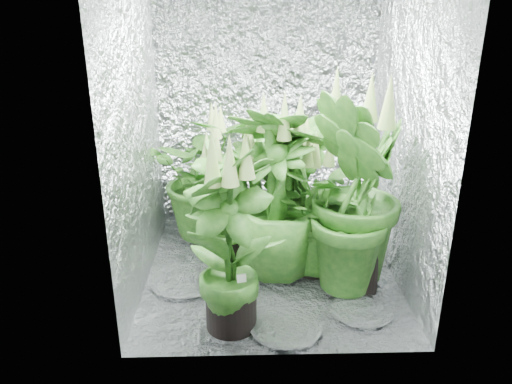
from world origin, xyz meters
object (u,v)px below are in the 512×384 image
at_px(plant_f, 230,242).
at_px(plant_a, 209,175).
at_px(plant_c, 297,191).
at_px(plant_d, 278,193).
at_px(plant_h, 254,198).
at_px(plant_g, 358,196).
at_px(plant_b, 224,209).
at_px(circulation_fan, 353,231).
at_px(plant_e, 316,209).

bearing_deg(plant_f, plant_a, 98.71).
height_order(plant_a, plant_c, plant_c).
bearing_deg(plant_c, plant_f, -118.27).
bearing_deg(plant_d, plant_h, 125.55).
height_order(plant_a, plant_g, plant_g).
height_order(plant_f, plant_h, plant_f).
bearing_deg(plant_c, plant_b, -162.21).
bearing_deg(plant_f, plant_g, 26.38).
relative_size(plant_f, plant_g, 0.85).
height_order(plant_c, plant_d, plant_d).
relative_size(plant_b, plant_g, 0.71).
bearing_deg(plant_d, plant_c, 57.56).
xyz_separation_m(plant_d, plant_f, (-0.29, -0.58, -0.04)).
relative_size(plant_d, circulation_fan, 3.62).
bearing_deg(plant_e, plant_b, 174.17).
bearing_deg(plant_b, plant_g, -19.84).
height_order(plant_f, plant_g, plant_g).
relative_size(plant_d, plant_g, 0.90).
bearing_deg(plant_f, plant_d, 63.44).
xyz_separation_m(plant_b, circulation_fan, (0.92, 0.24, -0.29)).
bearing_deg(plant_b, plant_h, 35.68).
xyz_separation_m(plant_c, circulation_fan, (0.43, 0.09, -0.35)).
xyz_separation_m(plant_f, circulation_fan, (0.86, 0.90, -0.38)).
bearing_deg(plant_d, plant_f, -116.56).
bearing_deg(circulation_fan, plant_c, -156.66).
bearing_deg(plant_e, plant_c, 114.23).
xyz_separation_m(plant_h, circulation_fan, (0.72, 0.10, -0.30)).
bearing_deg(plant_e, plant_d, -177.86).
bearing_deg(circulation_fan, plant_h, -160.01).
distance_m(plant_c, circulation_fan, 0.56).
bearing_deg(plant_e, plant_h, 152.84).
bearing_deg(circulation_fan, plant_e, -125.41).
height_order(plant_b, plant_f, plant_f).
bearing_deg(circulation_fan, plant_a, 179.14).
distance_m(plant_d, plant_g, 0.50).
height_order(plant_c, plant_h, plant_c).
distance_m(plant_a, plant_g, 1.20).
bearing_deg(plant_f, plant_h, 79.85).
height_order(plant_c, plant_f, plant_f).
distance_m(plant_e, circulation_fan, 0.54).
xyz_separation_m(plant_f, plant_g, (0.74, 0.37, 0.10)).
bearing_deg(plant_a, plant_b, -75.97).
relative_size(plant_e, plant_f, 0.84).
xyz_separation_m(plant_a, plant_b, (0.12, -0.48, -0.06)).
height_order(plant_e, circulation_fan, plant_e).
relative_size(plant_a, plant_f, 0.91).
bearing_deg(plant_b, plant_e, -5.83).
relative_size(plant_c, plant_e, 1.10).
relative_size(plant_g, plant_h, 1.35).
bearing_deg(plant_a, plant_f, -81.29).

